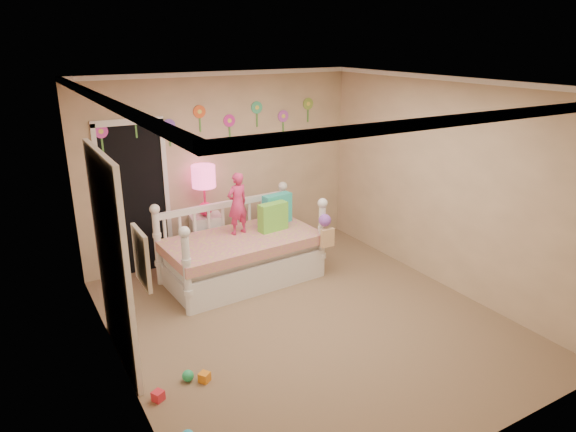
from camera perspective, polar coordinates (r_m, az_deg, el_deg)
floor at (r=5.94m, az=2.12°, el=-11.44°), size 4.00×4.50×0.01m
ceiling at (r=5.13m, az=2.48°, el=14.41°), size 4.00×4.50×0.01m
back_wall at (r=7.32m, az=-7.22°, el=5.39°), size 4.00×0.01×2.60m
left_wall at (r=4.70m, az=-18.81°, el=-3.42°), size 0.01×4.50×2.60m
right_wall at (r=6.64m, az=17.04°, el=3.27°), size 0.01×4.50×2.60m
crown_molding at (r=5.13m, az=2.48°, el=14.08°), size 4.00×4.50×0.06m
daybed at (r=6.67m, az=-5.19°, el=-2.78°), size 2.05×1.18×1.08m
pillow_turquoise at (r=7.04m, az=-1.20°, el=0.81°), size 0.43×0.20×0.41m
pillow_lime at (r=6.78m, az=-1.67°, el=-0.09°), size 0.41×0.19×0.37m
child at (r=6.62m, az=-5.61°, el=1.37°), size 0.33×0.25×0.82m
nightstand at (r=7.29m, az=-8.93°, el=-2.57°), size 0.47×0.39×0.71m
table_lamp at (r=7.03m, az=-9.27°, el=3.66°), size 0.32×0.32×0.70m
closet_doorway at (r=7.00m, az=-16.51°, el=1.86°), size 0.90×0.04×2.07m
flower_decals at (r=7.15m, az=-8.07°, el=10.26°), size 3.40×0.02×0.50m
mirror_closet at (r=5.08m, az=-18.80°, el=-4.80°), size 0.07×1.30×2.10m
wall_picture at (r=3.80m, az=-15.87°, el=-4.45°), size 0.05×0.34×0.42m
hanging_bag at (r=6.64m, az=4.16°, el=-1.75°), size 0.20×0.16×0.36m
toy_scatter at (r=4.84m, az=-9.28°, el=-18.96°), size 0.89×1.35×0.11m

